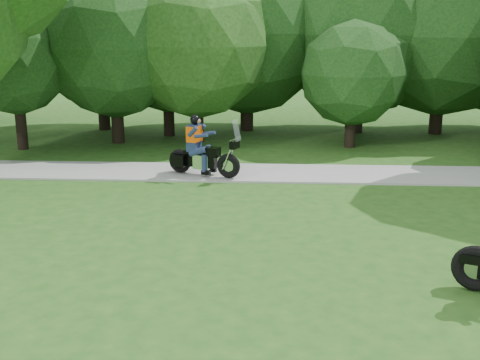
{
  "coord_description": "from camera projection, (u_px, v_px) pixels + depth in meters",
  "views": [
    {
      "loc": [
        -1.03,
        -9.14,
        4.23
      ],
      "look_at": [
        -1.76,
        3.68,
        0.92
      ],
      "focal_mm": 45.0,
      "sensor_mm": 36.0,
      "label": 1
    }
  ],
  "objects": [
    {
      "name": "ground",
      "position": [
        334.0,
        292.0,
        9.84
      ],
      "size": [
        100.0,
        100.0,
        0.0
      ],
      "primitive_type": "plane",
      "color": "#235317",
      "rests_on": "ground"
    },
    {
      "name": "touring_motorcycle",
      "position": [
        199.0,
        153.0,
        17.14
      ],
      "size": [
        2.19,
        1.28,
        1.74
      ],
      "rotation": [
        0.0,
        0.0,
        -0.37
      ],
      "color": "black",
      "rests_on": "walkway"
    },
    {
      "name": "walkway",
      "position": [
        308.0,
        174.0,
        17.57
      ],
      "size": [
        60.0,
        2.2,
        0.06
      ],
      "primitive_type": "cube",
      "color": "gray",
      "rests_on": "ground"
    },
    {
      "name": "tree_line",
      "position": [
        340.0,
        42.0,
        23.05
      ],
      "size": [
        39.69,
        11.76,
        7.58
      ],
      "color": "black",
      "rests_on": "ground"
    }
  ]
}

